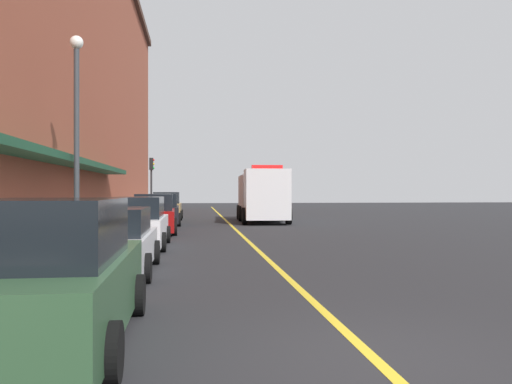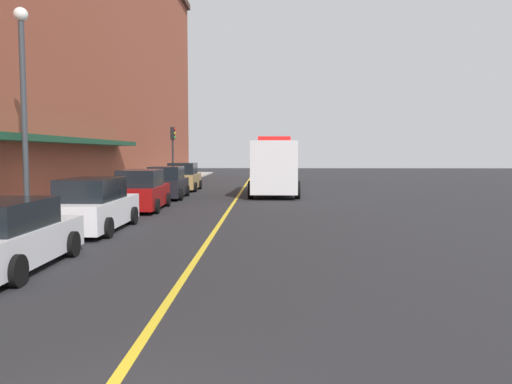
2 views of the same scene
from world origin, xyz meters
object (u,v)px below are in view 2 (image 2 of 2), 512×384
Objects in this scene: parked_car_4 at (167,183)px; street_lamp_left at (23,95)px; box_truck at (275,168)px; parked_car_2 at (94,206)px; parking_meter_1 at (163,175)px; parked_car_1 at (6,237)px; traffic_light_near at (173,145)px; parking_meter_0 at (115,185)px; parked_car_5 at (183,178)px; parked_car_3 at (141,191)px.

street_lamp_left is (-2.03, -12.75, 3.56)m from parked_car_4.
box_truck is 1.17× the size of street_lamp_left.
parked_car_2 is 3.66× the size of parking_meter_1.
parked_car_4 reaches higher than parking_meter_1.
parked_car_1 is 27.62m from traffic_light_near.
parked_car_1 is 5.78m from parked_car_2.
parked_car_1 is 3.55× the size of parking_meter_1.
parked_car_1 reaches higher than parking_meter_0.
parked_car_1 is at bearing -15.13° from box_truck.
parking_meter_1 is (-1.43, 6.15, 0.22)m from parked_car_4.
traffic_light_near reaches higher than parked_car_1.
parked_car_5 reaches higher than parking_meter_0.
parked_car_2 is 18.41m from parking_meter_1.
parked_car_2 is at bearing -79.01° from parking_meter_0.
parked_car_4 is (-0.00, 5.99, -0.01)m from parked_car_3.
street_lamp_left is 22.29m from traffic_light_near.
traffic_light_near is (0.06, 3.35, 2.10)m from parking_meter_1.
parking_meter_0 is (-1.43, -5.17, 0.22)m from parked_car_4.
parked_car_5 is (0.02, 18.21, 0.05)m from parked_car_2.
parked_car_4 is 6.69m from box_truck.
parked_car_3 is 7.90m from street_lamp_left.
traffic_light_near reaches higher than parking_meter_0.
parking_meter_0 is 0.19× the size of street_lamp_left.
parked_car_1 is 1.02× the size of parked_car_4.
parked_car_1 is 1.10× the size of traffic_light_near.
box_truck is at bearing -16.98° from parked_car_1.
parking_meter_0 is (-7.54, -7.77, -0.59)m from box_truck.
parking_meter_0 is at bearing -90.00° from parking_meter_1.
traffic_light_near reaches higher than parked_car_2.
parked_car_1 is 12.90m from parking_meter_0.
parked_car_3 reaches higher than parking_meter_1.
street_lamp_left reaches higher than parked_car_5.
parked_car_3 reaches higher than parked_car_2.
traffic_light_near is at bearing 6.71° from parked_car_4.
parked_car_1 is at bearing -69.42° from street_lamp_left.
parking_meter_1 is (-1.44, 12.13, 0.21)m from parked_car_3.
parked_car_5 is at bearing -0.11° from parked_car_2.
parked_car_5 is 11.25m from parking_meter_0.
street_lamp_left reaches higher than parked_car_4.
box_truck reaches higher than parked_car_1.
parked_car_2 is 1.05× the size of parked_car_4.
parking_meter_0 is 8.31m from street_lamp_left.
parked_car_5 is (-0.05, 6.00, 0.03)m from parked_car_4.
parked_car_3 is 0.70× the size of street_lamp_left.
box_truck is 17.59m from street_lamp_left.
box_truck is (6.15, -3.39, 0.78)m from parked_car_5.
parked_car_2 is 12.21m from parked_car_4.
street_lamp_left is (-2.04, -6.76, 3.55)m from parked_car_3.
street_lamp_left is (-0.60, -7.58, 3.34)m from parking_meter_0.
box_truck is at bearing -25.14° from parking_meter_1.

